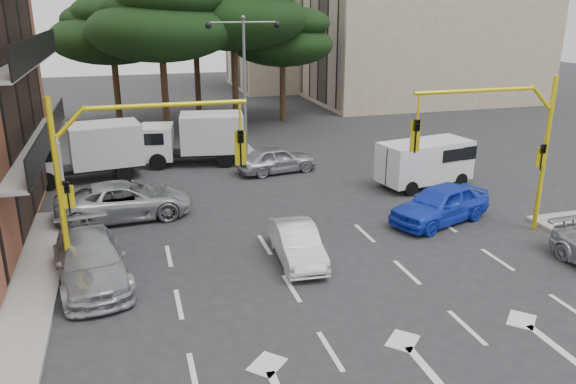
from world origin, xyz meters
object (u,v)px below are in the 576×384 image
(signal_mast_right, at_px, (507,136))
(car_blue_compact, at_px, (440,204))
(van_white, at_px, (425,163))
(car_silver_wagon, at_px, (91,260))
(box_truck_b, at_px, (194,139))
(box_truck_a, at_px, (85,153))
(car_silver_cross_a, at_px, (125,200))
(signal_mast_left, at_px, (120,164))
(car_white_hatch, at_px, (297,243))
(street_lamp_center, at_px, (244,62))
(car_silver_cross_b, at_px, (277,159))

(signal_mast_right, xyz_separation_m, car_blue_compact, (-1.39, 1.79, -3.10))
(car_blue_compact, distance_m, van_white, 4.89)
(car_silver_wagon, height_order, box_truck_b, box_truck_b)
(car_silver_wagon, height_order, box_truck_a, box_truck_a)
(box_truck_a, bearing_deg, signal_mast_right, -136.19)
(car_blue_compact, distance_m, car_silver_cross_a, 12.94)
(signal_mast_left, xyz_separation_m, car_white_hatch, (5.57, -0.07, -3.25))
(street_lamp_center, height_order, box_truck_a, street_lamp_center)
(signal_mast_left, xyz_separation_m, car_silver_wagon, (-1.20, 0.23, -3.14))
(signal_mast_left, bearing_deg, box_truck_b, 74.47)
(street_lamp_center, bearing_deg, car_silver_wagon, -120.14)
(car_silver_cross_a, xyz_separation_m, car_silver_cross_b, (7.77, 4.70, -0.04))
(box_truck_a, bearing_deg, signal_mast_left, -179.65)
(signal_mast_right, bearing_deg, car_silver_cross_b, 119.20)
(car_white_hatch, relative_size, van_white, 0.85)
(signal_mast_right, height_order, box_truck_a, signal_mast_right)
(car_blue_compact, distance_m, car_silver_wagon, 13.50)
(car_silver_wagon, bearing_deg, box_truck_a, 84.52)
(van_white, distance_m, box_truck_b, 12.53)
(car_silver_cross_a, bearing_deg, van_white, -92.02)
(signal_mast_left, distance_m, street_lamp_center, 15.65)
(van_white, xyz_separation_m, box_truck_a, (-15.89, 5.61, 0.27))
(car_silver_wagon, distance_m, van_white, 16.38)
(signal_mast_right, relative_size, car_silver_cross_a, 1.09)
(car_white_hatch, height_order, car_blue_compact, car_blue_compact)
(car_silver_wagon, relative_size, box_truck_b, 0.90)
(van_white, relative_size, box_truck_a, 0.79)
(car_blue_compact, xyz_separation_m, box_truck_b, (-8.46, 11.72, 0.61))
(street_lamp_center, height_order, box_truck_b, street_lamp_center)
(car_silver_wagon, bearing_deg, car_blue_compact, -2.20)
(signal_mast_left, relative_size, car_silver_cross_b, 1.42)
(car_silver_cross_a, relative_size, box_truck_b, 0.97)
(signal_mast_right, height_order, car_silver_cross_b, signal_mast_right)
(car_blue_compact, distance_m, box_truck_b, 14.47)
(car_white_hatch, bearing_deg, car_blue_compact, 19.30)
(car_blue_compact, bearing_deg, box_truck_b, -164.03)
(car_white_hatch, bearing_deg, box_truck_b, 101.31)
(car_white_hatch, bearing_deg, car_silver_cross_b, 82.35)
(car_blue_compact, height_order, car_silver_wagon, car_blue_compact)
(signal_mast_right, height_order, car_silver_cross_a, signal_mast_right)
(signal_mast_right, relative_size, box_truck_b, 1.06)
(signal_mast_left, distance_m, car_white_hatch, 6.45)
(car_blue_compact, bearing_deg, van_white, 138.58)
(signal_mast_right, distance_m, car_white_hatch, 8.67)
(car_blue_compact, relative_size, van_white, 1.02)
(box_truck_a, relative_size, box_truck_b, 1.01)
(signal_mast_right, bearing_deg, van_white, 86.37)
(car_blue_compact, xyz_separation_m, box_truck_a, (-14.09, 10.15, 0.62))
(van_white, bearing_deg, car_silver_cross_b, -134.14)
(car_silver_cross_a, xyz_separation_m, box_truck_b, (3.82, 7.64, 0.63))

